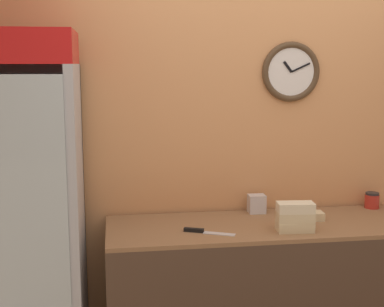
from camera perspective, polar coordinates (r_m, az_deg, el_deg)
The scene contains 10 objects.
wall_back at distance 3.59m, azimuth 6.30°, elevation 1.76°, with size 5.20×0.10×2.70m.
prep_counter at distance 3.50m, azimuth 7.57°, elevation -14.22°, with size 1.93×0.64×0.87m.
beverage_cooler at distance 3.26m, azimuth -18.34°, elevation -4.06°, with size 0.76×0.65×2.02m.
sandwich_stack_bottom at distance 3.22m, azimuth 10.92°, elevation -7.65°, with size 0.22×0.12×0.06m.
sandwich_stack_middle at distance 3.20m, azimuth 10.96°, elevation -6.66°, with size 0.22×0.13×0.06m.
sandwich_stack_top at distance 3.19m, azimuth 10.99°, elevation -5.67°, with size 0.22×0.13×0.06m.
sandwich_flat_left at distance 3.47m, azimuth 12.19°, elevation -6.52°, with size 0.21×0.12×0.05m.
chefs_knife at distance 3.14m, azimuth 1.08°, elevation -8.30°, with size 0.29×0.15×0.02m.
condiment_jar at distance 3.85m, azimuth 18.64°, elevation -4.76°, with size 0.10×0.10×0.11m.
napkin_dispenser at distance 3.56m, azimuth 6.90°, elevation -5.35°, with size 0.11×0.09×0.12m.
Camera 1 is at (-0.91, -2.20, 1.83)m, focal length 50.00 mm.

